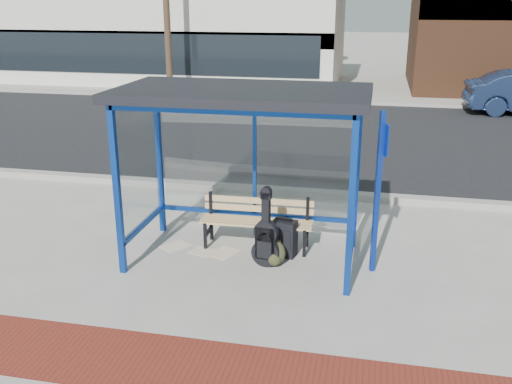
% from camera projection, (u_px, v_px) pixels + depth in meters
% --- Properties ---
extents(ground, '(120.00, 120.00, 0.00)m').
position_uv_depth(ground, '(244.00, 258.00, 8.14)').
color(ground, '#B2ADA0').
rests_on(ground, ground).
extents(brick_paver_strip, '(60.00, 1.00, 0.01)m').
position_uv_depth(brick_paver_strip, '(185.00, 367.00, 5.73)').
color(brick_paver_strip, maroon).
rests_on(brick_paver_strip, ground).
extents(curb_near, '(60.00, 0.25, 0.12)m').
position_uv_depth(curb_near, '(278.00, 191.00, 10.81)').
color(curb_near, gray).
rests_on(curb_near, ground).
extents(street_asphalt, '(60.00, 10.00, 0.00)m').
position_uv_depth(street_asphalt, '(310.00, 135.00, 15.55)').
color(street_asphalt, black).
rests_on(street_asphalt, ground).
extents(curb_far, '(60.00, 0.25, 0.12)m').
position_uv_depth(curb_far, '(327.00, 101.00, 20.26)').
color(curb_far, gray).
rests_on(curb_far, ground).
extents(far_sidewalk, '(60.00, 4.00, 0.01)m').
position_uv_depth(far_sidewalk, '(332.00, 95.00, 22.03)').
color(far_sidewalk, '#B2ADA0').
rests_on(far_sidewalk, ground).
extents(bus_shelter, '(3.30, 1.80, 2.42)m').
position_uv_depth(bus_shelter, '(244.00, 114.00, 7.54)').
color(bus_shelter, navy).
rests_on(bus_shelter, ground).
extents(storefront_white, '(18.00, 6.04, 4.00)m').
position_uv_depth(storefront_white, '(141.00, 34.00, 25.93)').
color(storefront_white, silver).
rests_on(storefront_white, ground).
extents(bench, '(1.66, 0.44, 0.78)m').
position_uv_depth(bench, '(257.00, 219.00, 8.40)').
color(bench, black).
rests_on(bench, ground).
extents(guitar_bag, '(0.41, 0.17, 1.08)m').
position_uv_depth(guitar_bag, '(266.00, 239.00, 7.79)').
color(guitar_bag, black).
rests_on(guitar_bag, ground).
extents(suitcase, '(0.38, 0.29, 0.59)m').
position_uv_depth(suitcase, '(284.00, 238.00, 8.14)').
color(suitcase, black).
rests_on(suitcase, ground).
extents(backpack, '(0.32, 0.30, 0.36)m').
position_uv_depth(backpack, '(275.00, 254.00, 7.88)').
color(backpack, '#2C2D19').
rests_on(backpack, ground).
extents(sign_post, '(0.14, 0.26, 2.20)m').
position_uv_depth(sign_post, '(379.00, 184.00, 7.38)').
color(sign_post, navy).
rests_on(sign_post, ground).
extents(newspaper_a, '(0.48, 0.50, 0.01)m').
position_uv_depth(newspaper_a, '(175.00, 246.00, 8.53)').
color(newspaper_a, white).
rests_on(newspaper_a, ground).
extents(newspaper_b, '(0.45, 0.40, 0.01)m').
position_uv_depth(newspaper_b, '(203.00, 252.00, 8.35)').
color(newspaper_b, white).
rests_on(newspaper_b, ground).
extents(newspaper_c, '(0.46, 0.50, 0.01)m').
position_uv_depth(newspaper_c, '(225.00, 253.00, 8.31)').
color(newspaper_c, white).
rests_on(newspaper_c, ground).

